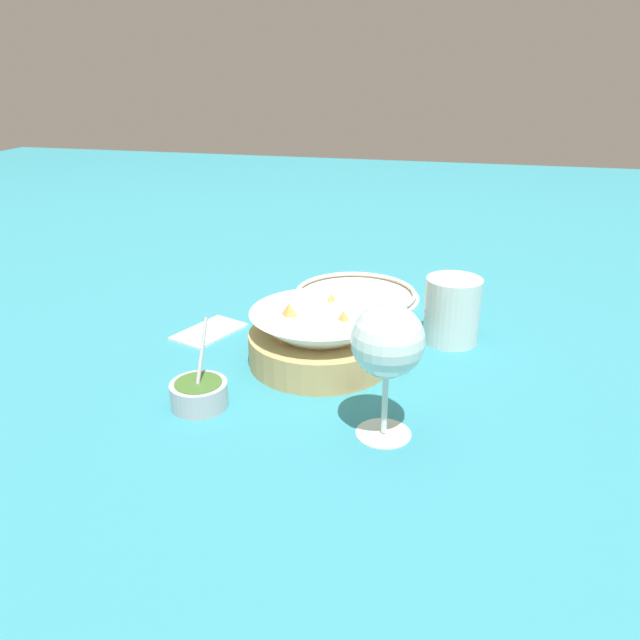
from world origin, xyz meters
TOP-DOWN VIEW (x-y plane):
  - ground_plane at (0.00, 0.00)m, footprint 4.00×4.00m
  - food_basket at (0.03, -0.01)m, footprint 0.21×0.21m
  - sauce_cup at (-0.12, 0.10)m, footprint 0.08×0.07m
  - wine_glass at (-0.13, -0.13)m, footprint 0.08×0.08m
  - beer_mug at (0.16, -0.20)m, footprint 0.13×0.09m
  - side_plate at (0.30, -0.02)m, footprint 0.24×0.24m
  - napkin at (0.09, 0.18)m, footprint 0.13×0.10m

SIDE VIEW (x-z plane):
  - ground_plane at x=0.00m, z-range 0.00..0.00m
  - napkin at x=0.09m, z-range 0.00..0.01m
  - side_plate at x=0.30m, z-range 0.00..0.01m
  - sauce_cup at x=-0.12m, z-range -0.04..0.07m
  - food_basket at x=0.03m, z-range -0.01..0.09m
  - beer_mug at x=0.16m, z-range 0.00..0.10m
  - wine_glass at x=-0.13m, z-range 0.03..0.20m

